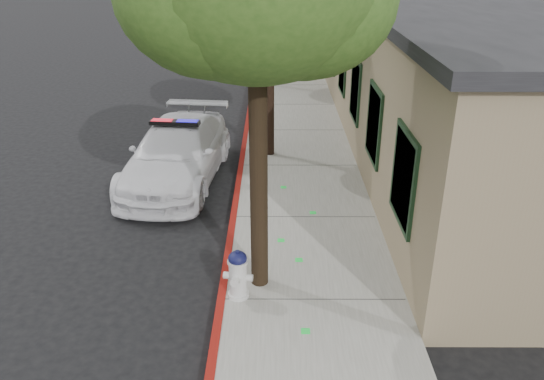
{
  "coord_description": "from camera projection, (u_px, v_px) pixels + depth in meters",
  "views": [
    {
      "loc": [
        0.95,
        -7.45,
        5.62
      ],
      "look_at": [
        0.91,
        2.63,
        0.96
      ],
      "focal_mm": 35.53,
      "sensor_mm": 36.0,
      "label": 1
    }
  ],
  "objects": [
    {
      "name": "fire_hydrant",
      "position": [
        238.0,
        274.0,
        8.96
      ],
      "size": [
        0.51,
        0.44,
        0.89
      ],
      "rotation": [
        0.0,
        0.0,
        -0.19
      ],
      "color": "silver",
      "rests_on": "sidewalk"
    },
    {
      "name": "clapboard_building",
      "position": [
        462.0,
        68.0,
        16.38
      ],
      "size": [
        7.3,
        20.89,
        4.24
      ],
      "color": "#887759",
      "rests_on": "ground"
    },
    {
      "name": "ground",
      "position": [
        218.0,
        306.0,
        9.13
      ],
      "size": [
        120.0,
        120.0,
        0.0
      ],
      "primitive_type": "plane",
      "color": "black",
      "rests_on": "ground"
    },
    {
      "name": "street_tree_mid",
      "position": [
        270.0,
        2.0,
        13.6
      ],
      "size": [
        2.95,
        2.88,
        5.44
      ],
      "rotation": [
        0.0,
        0.0,
        0.08
      ],
      "color": "black",
      "rests_on": "sidewalk"
    },
    {
      "name": "red_curb",
      "position": [
        234.0,
        219.0,
        11.82
      ],
      "size": [
        0.14,
        60.0,
        0.16
      ],
      "primitive_type": "cube",
      "color": "maroon",
      "rests_on": "ground"
    },
    {
      "name": "police_car",
      "position": [
        177.0,
        153.0,
        13.66
      ],
      "size": [
        2.6,
        5.33,
        1.61
      ],
      "rotation": [
        0.0,
        0.0,
        -0.1
      ],
      "color": "white",
      "rests_on": "ground"
    },
    {
      "name": "sidewalk",
      "position": [
        304.0,
        220.0,
        11.81
      ],
      "size": [
        3.2,
        60.0,
        0.15
      ],
      "primitive_type": "cube",
      "color": "gray",
      "rests_on": "ground"
    }
  ]
}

